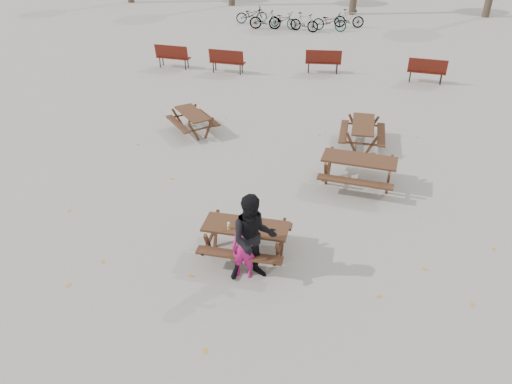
% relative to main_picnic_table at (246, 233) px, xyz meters
% --- Properties ---
extents(ground, '(80.00, 80.00, 0.00)m').
position_rel_main_picnic_table_xyz_m(ground, '(0.00, 0.00, -0.59)').
color(ground, gray).
rests_on(ground, ground).
extents(main_picnic_table, '(1.80, 1.45, 0.78)m').
position_rel_main_picnic_table_xyz_m(main_picnic_table, '(0.00, 0.00, 0.00)').
color(main_picnic_table, '#3C2315').
rests_on(main_picnic_table, ground).
extents(food_tray, '(0.18, 0.11, 0.03)m').
position_rel_main_picnic_table_xyz_m(food_tray, '(0.17, -0.19, 0.21)').
color(food_tray, white).
rests_on(food_tray, main_picnic_table).
extents(bread_roll, '(0.14, 0.06, 0.05)m').
position_rel_main_picnic_table_xyz_m(bread_roll, '(0.17, -0.19, 0.25)').
color(bread_roll, tan).
rests_on(bread_roll, food_tray).
extents(soda_bottle, '(0.07, 0.07, 0.17)m').
position_rel_main_picnic_table_xyz_m(soda_bottle, '(-0.32, -0.19, 0.26)').
color(soda_bottle, silver).
rests_on(soda_bottle, main_picnic_table).
extents(child, '(0.52, 0.35, 1.37)m').
position_rel_main_picnic_table_xyz_m(child, '(0.11, -0.65, 0.10)').
color(child, '#BA176C').
rests_on(child, ground).
extents(adult, '(1.14, 1.02, 1.93)m').
position_rel_main_picnic_table_xyz_m(adult, '(0.30, -0.66, 0.38)').
color(adult, black).
rests_on(adult, ground).
extents(picnic_table_east, '(2.04, 1.71, 0.83)m').
position_rel_main_picnic_table_xyz_m(picnic_table_east, '(2.22, 3.47, -0.17)').
color(picnic_table_east, '#3C2315').
rests_on(picnic_table_east, ground).
extents(picnic_table_north, '(1.98, 1.99, 0.67)m').
position_rel_main_picnic_table_xyz_m(picnic_table_north, '(-3.14, 5.81, -0.25)').
color(picnic_table_north, '#3C2315').
rests_on(picnic_table_north, ground).
extents(picnic_table_far, '(1.37, 1.69, 0.72)m').
position_rel_main_picnic_table_xyz_m(picnic_table_far, '(2.24, 5.97, -0.22)').
color(picnic_table_far, '#3C2315').
rests_on(picnic_table_far, ground).
extents(park_bench_row, '(12.25, 1.46, 1.03)m').
position_rel_main_picnic_table_xyz_m(park_bench_row, '(-1.20, 12.26, -0.07)').
color(park_bench_row, '#591A11').
rests_on(park_bench_row, ground).
extents(bicycle_row, '(7.39, 2.42, 1.05)m').
position_rel_main_picnic_table_xyz_m(bicycle_row, '(-1.94, 20.21, -0.10)').
color(bicycle_row, black).
rests_on(bicycle_row, ground).
extents(fallen_leaves, '(11.00, 11.00, 0.01)m').
position_rel_main_picnic_table_xyz_m(fallen_leaves, '(0.50, 2.50, -0.58)').
color(fallen_leaves, '#BE8B2D').
rests_on(fallen_leaves, ground).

